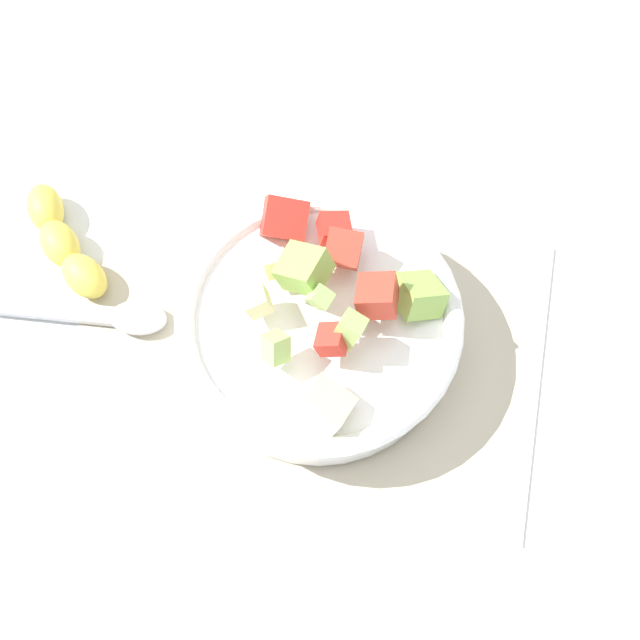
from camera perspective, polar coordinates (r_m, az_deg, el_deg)
The scene contains 5 objects.
ground_plane at distance 0.84m, azimuth -0.76°, elevation -1.53°, with size 2.40×2.40×0.00m, color silver.
placemat at distance 0.84m, azimuth -0.76°, elevation -1.45°, with size 0.44×0.31×0.01m, color #BCB299.
salad_bowl at distance 0.80m, azimuth 0.04°, elevation -0.14°, with size 0.26×0.26×0.12m.
serving_spoon at distance 0.87m, azimuth -14.56°, elevation 0.38°, with size 0.21×0.05×0.01m.
banana_whole at distance 0.91m, azimuth -16.48°, elevation 4.91°, with size 0.13×0.13×0.04m.
Camera 1 is at (0.08, -0.33, 0.77)m, focal length 48.88 mm.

